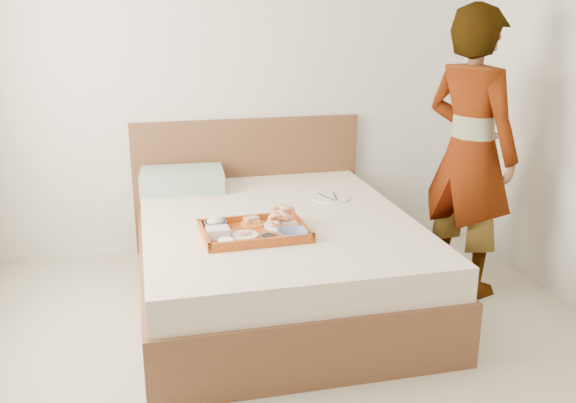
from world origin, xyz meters
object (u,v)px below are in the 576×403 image
(person, at_px, (470,153))
(dinner_plate, at_px, (331,198))
(tray, at_px, (254,231))
(bed, at_px, (276,258))

(person, bearing_deg, dinner_plate, 42.29)
(tray, bearing_deg, dinner_plate, 40.14)
(bed, xyz_separation_m, person, (1.19, -0.08, 0.61))
(dinner_plate, xyz_separation_m, person, (0.76, -0.35, 0.34))
(bed, bearing_deg, person, -3.95)
(tray, xyz_separation_m, dinner_plate, (0.60, 0.55, -0.02))
(dinner_plate, relative_size, person, 0.14)
(bed, height_order, dinner_plate, dinner_plate)
(person, bearing_deg, bed, 63.01)
(dinner_plate, distance_m, person, 0.91)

